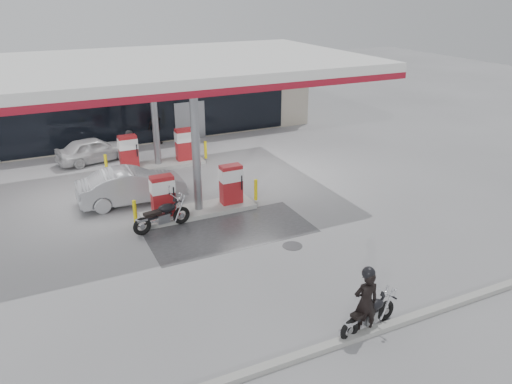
% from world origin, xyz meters
% --- Properties ---
extents(ground, '(90.00, 90.00, 0.00)m').
position_xyz_m(ground, '(0.00, 0.00, 0.00)').
color(ground, gray).
rests_on(ground, ground).
extents(wet_patch, '(6.00, 3.00, 0.00)m').
position_xyz_m(wet_patch, '(0.50, 0.00, 0.00)').
color(wet_patch, '#4C4C4F').
rests_on(wet_patch, ground).
extents(drain_cover, '(0.70, 0.70, 0.01)m').
position_xyz_m(drain_cover, '(2.00, -2.00, 0.00)').
color(drain_cover, '#38383A').
rests_on(drain_cover, ground).
extents(kerb, '(28.00, 0.25, 0.15)m').
position_xyz_m(kerb, '(0.00, -7.00, 0.07)').
color(kerb, gray).
rests_on(kerb, ground).
extents(store_building, '(22.00, 8.22, 4.00)m').
position_xyz_m(store_building, '(0.01, 15.94, 2.01)').
color(store_building, '#B3A696').
rests_on(store_building, ground).
extents(canopy, '(16.00, 10.02, 5.51)m').
position_xyz_m(canopy, '(0.00, 5.00, 5.27)').
color(canopy, silver).
rests_on(canopy, ground).
extents(pump_island_near, '(5.14, 1.30, 1.78)m').
position_xyz_m(pump_island_near, '(0.00, 2.00, 0.71)').
color(pump_island_near, '#9E9E99').
rests_on(pump_island_near, ground).
extents(pump_island_far, '(5.14, 1.30, 1.78)m').
position_xyz_m(pump_island_far, '(0.00, 8.00, 0.71)').
color(pump_island_far, '#9E9E99').
rests_on(pump_island_far, ground).
extents(main_motorcycle, '(1.96, 0.75, 1.01)m').
position_xyz_m(main_motorcycle, '(1.57, -6.79, 0.45)').
color(main_motorcycle, black).
rests_on(main_motorcycle, ground).
extents(biker_main, '(0.74, 0.56, 1.82)m').
position_xyz_m(biker_main, '(1.38, -6.83, 0.91)').
color(biker_main, black).
rests_on(biker_main, ground).
extents(parked_motorcycle, '(2.27, 0.87, 1.17)m').
position_xyz_m(parked_motorcycle, '(-1.66, 1.21, 0.52)').
color(parked_motorcycle, black).
rests_on(parked_motorcycle, ground).
extents(sedan_white, '(3.96, 2.22, 1.27)m').
position_xyz_m(sedan_white, '(-2.71, 10.20, 0.64)').
color(sedan_white, silver).
rests_on(sedan_white, ground).
extents(attendant, '(0.91, 1.03, 1.76)m').
position_xyz_m(attendant, '(-1.10, 9.00, 0.88)').
color(attendant, '#4E4E53').
rests_on(attendant, ground).
extents(hatchback_silver, '(4.39, 1.58, 1.44)m').
position_xyz_m(hatchback_silver, '(-2.11, 4.20, 0.72)').
color(hatchback_silver, '#9C9EA3').
rests_on(hatchback_silver, ground).
extents(biker_walking, '(1.26, 1.05, 2.01)m').
position_xyz_m(biker_walking, '(0.96, 11.80, 1.00)').
color(biker_walking, black).
rests_on(biker_walking, ground).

